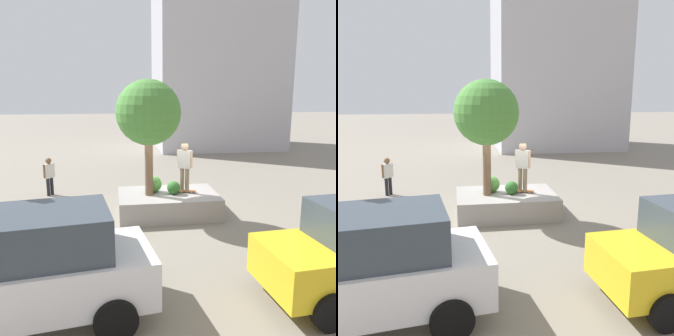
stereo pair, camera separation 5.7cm
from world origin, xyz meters
TOP-DOWN VIEW (x-y plane):
  - ground_plane at (0.00, 0.00)m, footprint 120.00×120.00m
  - planter_ledge at (0.15, 0.23)m, footprint 3.42×2.34m
  - plaza_tree at (0.82, 0.35)m, footprint 2.16×2.16m
  - boxwood_shrub at (-0.03, 0.36)m, footprint 0.46×0.46m
  - hedge_clump at (0.64, 0.01)m, footprint 0.58×0.58m
  - skateboard at (-0.44, 0.22)m, footprint 0.83×0.44m
  - skateboarder at (-0.44, 0.22)m, footprint 0.50×0.40m
  - police_car at (3.53, 6.00)m, footprint 4.83×2.67m
  - bystander_watching at (4.65, -2.82)m, footprint 0.43×0.43m
  - plaza_lowrise_south at (-5.85, -15.49)m, footprint 9.16×6.98m

SIDE VIEW (x-z plane):
  - ground_plane at x=0.00m, z-range 0.00..0.00m
  - planter_ledge at x=0.15m, z-range 0.00..0.75m
  - skateboard at x=-0.44m, z-range 0.77..0.85m
  - bystander_watching at x=4.65m, z-range 0.12..1.70m
  - boxwood_shrub at x=-0.03m, z-range 0.75..1.21m
  - hedge_clump at x=0.64m, z-range 0.75..1.34m
  - police_car at x=3.53m, z-range 0.02..2.16m
  - skateboarder at x=-0.44m, z-range 0.96..2.65m
  - plaza_tree at x=0.82m, z-range 1.59..5.48m
  - plaza_lowrise_south at x=-5.85m, z-range 0.00..14.94m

